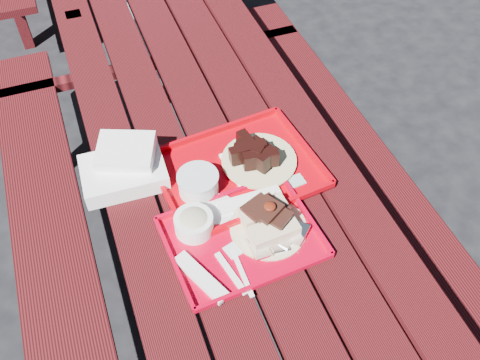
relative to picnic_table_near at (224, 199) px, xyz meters
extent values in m
plane|color=black|center=(0.00, 0.00, -0.56)|extent=(60.00, 60.00, 0.00)
cube|color=#4B0E12|center=(-0.30, 0.00, 0.17)|extent=(0.14, 2.40, 0.04)
cube|color=#4B0E12|center=(-0.15, 0.00, 0.17)|extent=(0.14, 2.40, 0.04)
cube|color=#4B0E12|center=(0.00, 0.00, 0.17)|extent=(0.14, 2.40, 0.04)
cube|color=#4B0E12|center=(0.15, 0.00, 0.17)|extent=(0.14, 2.40, 0.04)
cube|color=#4B0E12|center=(0.30, 0.00, 0.17)|extent=(0.14, 2.40, 0.04)
cube|color=#4B0E12|center=(-0.58, 0.00, -0.13)|extent=(0.25, 2.40, 0.04)
cube|color=#4B0E12|center=(-0.58, 0.84, -0.35)|extent=(0.06, 0.06, 0.42)
cube|color=#4B0E12|center=(0.58, 0.00, -0.13)|extent=(0.25, 2.40, 0.04)
cube|color=#4B0E12|center=(0.58, 0.84, -0.35)|extent=(0.06, 0.06, 0.42)
cube|color=#4B0E12|center=(-0.30, 0.96, -0.19)|extent=(0.06, 0.06, 0.75)
cube|color=#4B0E12|center=(0.30, 0.96, -0.19)|extent=(0.06, 0.06, 0.75)
cube|color=#4B0E12|center=(0.00, 0.96, -0.13)|extent=(1.40, 0.06, 0.04)
cube|color=#4B0E12|center=(-0.58, 1.96, -0.35)|extent=(0.06, 0.06, 0.42)
cube|color=#BA001D|center=(-0.05, -0.30, 0.20)|extent=(0.40, 0.32, 0.01)
cube|color=#BA001D|center=(-0.06, -0.15, 0.21)|extent=(0.38, 0.04, 0.02)
cube|color=#BA001D|center=(-0.04, -0.44, 0.21)|extent=(0.38, 0.04, 0.02)
cube|color=#BA001D|center=(0.14, -0.28, 0.21)|extent=(0.03, 0.30, 0.02)
cube|color=#BA001D|center=(-0.24, -0.31, 0.21)|extent=(0.03, 0.30, 0.02)
cylinder|color=beige|center=(0.03, -0.29, 0.20)|extent=(0.21, 0.21, 0.01)
cube|color=beige|center=(0.03, -0.33, 0.23)|extent=(0.13, 0.07, 0.04)
cube|color=beige|center=(0.03, -0.26, 0.23)|extent=(0.13, 0.07, 0.04)
ellipsoid|color=#55190C|center=(0.03, -0.29, 0.31)|extent=(0.03, 0.03, 0.01)
cylinder|color=white|center=(-0.16, -0.22, 0.23)|extent=(0.10, 0.10, 0.05)
ellipsoid|color=#C0B995|center=(-0.16, -0.22, 0.24)|extent=(0.09, 0.09, 0.04)
cylinder|color=white|center=(-0.08, -0.18, 0.20)|extent=(0.11, 0.11, 0.01)
cube|color=white|center=(-0.19, -0.37, 0.21)|extent=(0.11, 0.18, 0.01)
cube|color=white|center=(-0.11, -0.39, 0.20)|extent=(0.04, 0.14, 0.01)
cube|color=white|center=(-0.09, -0.39, 0.20)|extent=(0.01, 0.15, 0.00)
cube|color=silver|center=(-0.08, -0.32, 0.20)|extent=(0.05, 0.05, 0.00)
cube|color=#B3000C|center=(0.02, -0.07, 0.20)|extent=(0.48, 0.39, 0.01)
cube|color=#B3000C|center=(0.01, 0.11, 0.21)|extent=(0.45, 0.06, 0.02)
cube|color=#B3000C|center=(0.04, -0.24, 0.21)|extent=(0.45, 0.06, 0.02)
cube|color=#B3000C|center=(0.25, -0.04, 0.21)|extent=(0.05, 0.35, 0.02)
cube|color=#B3000C|center=(-0.20, -0.09, 0.21)|extent=(0.05, 0.35, 0.02)
cube|color=white|center=(0.07, -0.06, 0.21)|extent=(0.17, 0.17, 0.01)
cylinder|color=#CDC38B|center=(0.09, -0.06, 0.21)|extent=(0.23, 0.23, 0.01)
cylinder|color=white|center=(-0.11, -0.10, 0.23)|extent=(0.11, 0.11, 0.06)
cylinder|color=silver|center=(-0.11, -0.10, 0.26)|extent=(0.12, 0.12, 0.01)
cube|color=silver|center=(0.01, -0.19, 0.21)|extent=(0.18, 0.05, 0.02)
cube|color=silver|center=(0.17, -0.17, 0.20)|extent=(0.05, 0.05, 0.00)
cube|color=white|center=(-0.29, 0.03, 0.22)|extent=(0.25, 0.18, 0.05)
cube|color=white|center=(-0.27, 0.06, 0.27)|extent=(0.20, 0.18, 0.04)
camera|label=1|loc=(-0.34, -1.05, 1.39)|focal=40.00mm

